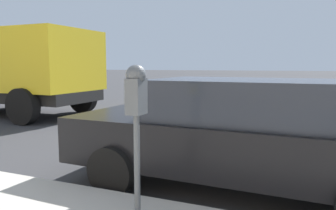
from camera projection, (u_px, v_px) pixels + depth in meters
The scene contains 3 objects.
ground_plane at pixel (223, 162), 5.65m from camera, with size 220.00×220.00×0.00m, color #333335.
parking_meter at pixel (136, 103), 3.09m from camera, with size 0.21×0.19×1.51m.
car_black at pixel (243, 132), 4.33m from camera, with size 2.09×4.68×1.48m.
Camera 1 is at (-5.44, -1.24, 1.66)m, focal length 35.00 mm.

